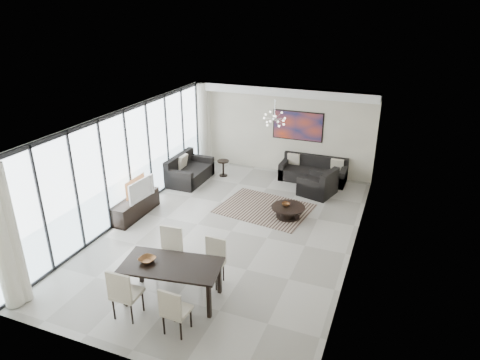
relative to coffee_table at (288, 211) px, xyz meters
The scene contains 20 objects.
room_shell 1.91m from the coffee_table, 118.08° to the right, with size 6.00×9.00×2.90m.
window_wall 4.38m from the coffee_table, 162.46° to the right, with size 0.37×8.95×2.90m.
soffit 4.15m from the coffee_table, 110.48° to the left, with size 5.98×0.40×0.26m, color white.
painting 3.59m from the coffee_table, 101.20° to the left, with size 1.68×0.04×0.98m, color red.
chandelier 2.63m from the coffee_table, 123.99° to the left, with size 0.66×0.66×0.71m.
rug 0.81m from the coffee_table, 160.66° to the left, with size 2.45×1.88×0.01m, color black.
coffee_table is the anchor object (origin of this frame).
bowl_coffee 0.19m from the coffee_table, 152.18° to the left, with size 0.23×0.23×0.07m, color brown.
sofa_main 2.81m from the coffee_table, 88.82° to the left, with size 2.10×0.86×0.77m.
loveseat 3.90m from the coffee_table, 160.95° to the left, with size 0.95×1.70×0.85m.
armchair 1.84m from the coffee_table, 75.63° to the left, with size 1.14×1.18×0.82m.
side_table 3.50m from the coffee_table, 143.59° to the left, with size 0.39×0.39×0.54m.
tv_console 4.14m from the coffee_table, 160.07° to the right, with size 0.48×1.69×0.53m, color black.
television 4.04m from the coffee_table, 159.30° to the right, with size 0.98×0.13×0.57m, color gray.
dining_table 4.33m from the coffee_table, 105.83° to the right, with size 2.03×1.24×0.79m.
dining_chair_sw 5.26m from the coffee_table, 108.86° to the right, with size 0.50×0.50×1.05m.
dining_chair_se 5.04m from the coffee_table, 97.51° to the right, with size 0.46×0.46×0.96m.
dining_chair_nw 3.80m from the coffee_table, 115.79° to the right, with size 0.53×0.53×1.07m.
dining_chair_ne 3.41m from the coffee_table, 101.31° to the right, with size 0.46×0.46×0.98m.
bowl_dining 4.57m from the coffee_table, 111.45° to the right, with size 0.32×0.32×0.08m, color brown.
Camera 1 is at (3.71, -8.78, 5.45)m, focal length 32.00 mm.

